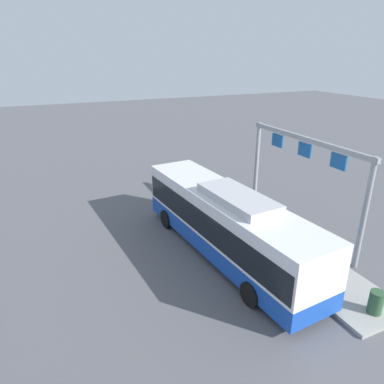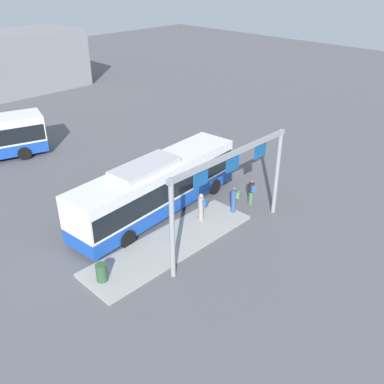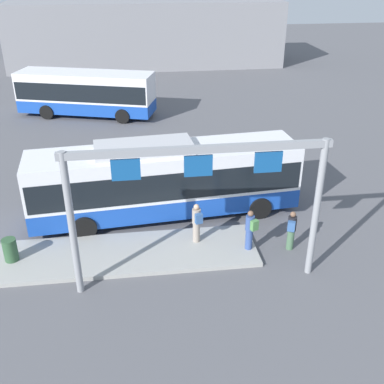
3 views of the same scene
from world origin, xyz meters
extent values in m
plane|color=#56565B|center=(0.00, 0.00, 0.00)|extent=(120.00, 120.00, 0.00)
cube|color=#9E9E99|center=(-1.75, -3.01, 0.08)|extent=(10.00, 2.80, 0.16)
cube|color=#1947AD|center=(0.00, 0.00, 0.77)|extent=(11.70, 3.48, 0.85)
cube|color=silver|center=(0.00, 0.00, 2.15)|extent=(11.70, 3.48, 1.90)
cube|color=black|center=(0.00, 0.00, 1.95)|extent=(11.47, 3.50, 1.20)
cube|color=black|center=(5.76, 0.50, 2.05)|extent=(0.22, 2.12, 1.50)
cube|color=#B7B7BC|center=(-0.86, -0.07, 3.28)|extent=(4.17, 2.09, 0.36)
cube|color=orange|center=(5.69, 0.49, 2.90)|extent=(0.27, 1.75, 0.28)
cylinder|color=black|center=(3.85, 1.54, 0.50)|extent=(1.02, 0.38, 1.00)
cylinder|color=black|center=(4.05, -0.86, 0.50)|extent=(1.02, 0.38, 1.00)
cylinder|color=black|center=(-3.65, 0.89, 0.50)|extent=(1.02, 0.38, 1.00)
cylinder|color=black|center=(-3.45, -1.50, 0.50)|extent=(1.02, 0.38, 1.00)
cylinder|color=black|center=(-1.23, 15.16, 0.50)|extent=(1.04, 0.58, 1.00)
cylinder|color=black|center=(-1.94, 12.87, 0.50)|extent=(1.04, 0.58, 1.00)
cylinder|color=#334C8C|center=(2.95, -3.36, 0.58)|extent=(0.37, 0.37, 0.85)
cylinder|color=#334C8C|center=(2.95, -3.36, 1.31)|extent=(0.45, 0.45, 0.60)
sphere|color=brown|center=(2.95, -3.36, 1.72)|extent=(0.22, 0.22, 0.22)
cube|color=#4C8447|center=(3.06, -3.59, 1.34)|extent=(0.33, 0.28, 0.40)
cylinder|color=#476B4C|center=(4.62, -3.36, 0.42)|extent=(0.37, 0.37, 0.85)
cylinder|color=black|center=(4.62, -3.36, 1.15)|extent=(0.45, 0.45, 0.60)
sphere|color=brown|center=(4.62, -3.36, 1.56)|extent=(0.22, 0.22, 0.22)
cube|color=#335993|center=(4.51, -3.60, 1.18)|extent=(0.33, 0.28, 0.40)
cylinder|color=gray|center=(1.00, -2.58, 0.58)|extent=(0.34, 0.34, 0.85)
cylinder|color=gray|center=(1.00, -2.58, 1.31)|extent=(0.41, 0.41, 0.60)
sphere|color=tan|center=(1.00, -2.58, 1.72)|extent=(0.22, 0.22, 0.22)
cube|color=#335993|center=(1.06, -2.84, 1.34)|extent=(0.31, 0.24, 0.40)
cylinder|color=gray|center=(-3.38, -4.91, 2.60)|extent=(0.24, 0.24, 5.20)
cylinder|color=gray|center=(4.81, -4.91, 2.60)|extent=(0.24, 0.24, 5.20)
cube|color=gray|center=(0.72, -4.91, 5.05)|extent=(8.59, 0.20, 0.24)
cube|color=#144C8C|center=(-1.53, -4.91, 4.50)|extent=(0.90, 0.08, 0.70)
cube|color=#144C8C|center=(0.72, -4.91, 4.50)|extent=(0.90, 0.08, 0.70)
cube|color=#144C8C|center=(2.97, -4.91, 4.50)|extent=(0.90, 0.08, 0.70)
cylinder|color=#2D5133|center=(-6.04, -2.95, 0.61)|extent=(0.52, 0.52, 0.90)
camera|label=1|loc=(-12.83, 7.49, 9.10)|focal=32.95mm
camera|label=2|loc=(-14.13, -16.70, 13.24)|focal=39.87mm
camera|label=3|loc=(-1.20, -17.95, 10.40)|focal=43.20mm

